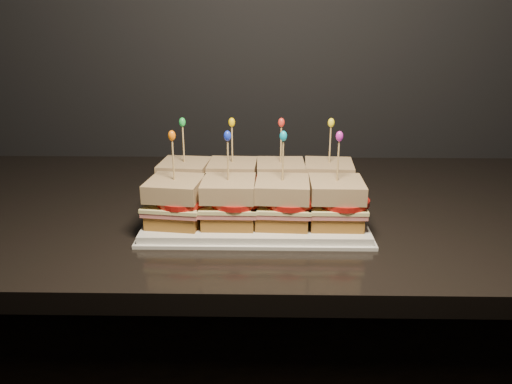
{
  "coord_description": "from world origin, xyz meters",
  "views": [
    {
      "loc": [
        0.51,
        0.73,
        1.29
      ],
      "look_at": [
        0.5,
        1.57,
        0.99
      ],
      "focal_mm": 35.0,
      "sensor_mm": 36.0,
      "label": 1
    }
  ],
  "objects": [
    {
      "name": "sandwich_6_bread_top",
      "position": [
        0.54,
        1.51,
        1.02
      ],
      "size": [
        0.09,
        0.09,
        0.03
      ],
      "primitive_type": "cube",
      "rotation": [
        0.0,
        0.0,
        -0.05
      ],
      "color": "brown",
      "rests_on": "sandwich_6_tomato"
    },
    {
      "name": "sandwich_3_frill",
      "position": [
        0.63,
        1.62,
        1.11
      ],
      "size": [
        0.01,
        0.01,
        0.02
      ],
      "primitive_type": "ellipsoid",
      "color": "yellow",
      "rests_on": "sandwich_3_pick"
    },
    {
      "name": "sandwich_7_pick",
      "position": [
        0.63,
        1.51,
        1.06
      ],
      "size": [
        0.0,
        0.0,
        0.09
      ],
      "primitive_type": "cylinder",
      "color": "tan",
      "rests_on": "sandwich_7_bread_top"
    },
    {
      "name": "sandwich_4_bread_bot",
      "position": [
        0.36,
        1.51,
        0.97
      ],
      "size": [
        0.1,
        0.1,
        0.02
      ],
      "primitive_type": "cube",
      "rotation": [
        0.0,
        0.0,
        -0.13
      ],
      "color": "brown",
      "rests_on": "platter"
    },
    {
      "name": "sandwich_5_frill",
      "position": [
        0.45,
        1.51,
        1.11
      ],
      "size": [
        0.01,
        0.01,
        0.02
      ],
      "primitive_type": "ellipsoid",
      "color": "#1731DA",
      "rests_on": "sandwich_5_pick"
    },
    {
      "name": "sandwich_6_tomato",
      "position": [
        0.55,
        1.51,
        1.0
      ],
      "size": [
        0.09,
        0.09,
        0.01
      ],
      "primitive_type": "cylinder",
      "color": "#AB150F",
      "rests_on": "sandwich_6_cheese"
    },
    {
      "name": "sandwich_3_bread_bot",
      "position": [
        0.63,
        1.62,
        0.97
      ],
      "size": [
        0.09,
        0.09,
        0.02
      ],
      "primitive_type": "cube",
      "rotation": [
        0.0,
        0.0,
        -0.06
      ],
      "color": "brown",
      "rests_on": "platter"
    },
    {
      "name": "sandwich_2_pick",
      "position": [
        0.54,
        1.62,
        1.06
      ],
      "size": [
        0.0,
        0.0,
        0.09
      ],
      "primitive_type": "cylinder",
      "color": "tan",
      "rests_on": "sandwich_2_bread_top"
    },
    {
      "name": "sandwich_0_tomato",
      "position": [
        0.37,
        1.62,
        1.0
      ],
      "size": [
        0.09,
        0.09,
        0.01
      ],
      "primitive_type": "cylinder",
      "color": "#AB150F",
      "rests_on": "sandwich_0_cheese"
    },
    {
      "name": "sandwich_3_tomato",
      "position": [
        0.64,
        1.62,
        1.0
      ],
      "size": [
        0.09,
        0.09,
        0.01
      ],
      "primitive_type": "cylinder",
      "color": "#AB150F",
      "rests_on": "sandwich_3_cheese"
    },
    {
      "name": "sandwich_0_frill",
      "position": [
        0.36,
        1.62,
        1.11
      ],
      "size": [
        0.01,
        0.01,
        0.02
      ],
      "primitive_type": "ellipsoid",
      "color": "green",
      "rests_on": "sandwich_0_pick"
    },
    {
      "name": "sandwich_7_cheese",
      "position": [
        0.63,
        1.51,
        0.99
      ],
      "size": [
        0.1,
        0.09,
        0.01
      ],
      "primitive_type": "cube",
      "rotation": [
        0.0,
        0.0,
        -0.01
      ],
      "color": "#EEE595",
      "rests_on": "sandwich_7_ham"
    },
    {
      "name": "sandwich_6_ham",
      "position": [
        0.54,
        1.51,
        0.99
      ],
      "size": [
        0.1,
        0.1,
        0.01
      ],
      "primitive_type": "cube",
      "rotation": [
        0.0,
        0.0,
        -0.05
      ],
      "color": "#BD6060",
      "rests_on": "sandwich_6_bread_bot"
    },
    {
      "name": "sandwich_3_cheese",
      "position": [
        0.63,
        1.62,
        0.99
      ],
      "size": [
        0.1,
        0.1,
        0.01
      ],
      "primitive_type": "cube",
      "rotation": [
        0.0,
        0.0,
        -0.06
      ],
      "color": "#EEE595",
      "rests_on": "sandwich_3_ham"
    },
    {
      "name": "sandwich_6_bread_bot",
      "position": [
        0.54,
        1.51,
        0.97
      ],
      "size": [
        0.09,
        0.09,
        0.02
      ],
      "primitive_type": "cube",
      "rotation": [
        0.0,
        0.0,
        -0.05
      ],
      "color": "brown",
      "rests_on": "platter"
    },
    {
      "name": "sandwich_2_cheese",
      "position": [
        0.54,
        1.62,
        0.99
      ],
      "size": [
        0.1,
        0.09,
        0.01
      ],
      "primitive_type": "cube",
      "rotation": [
        0.0,
        0.0,
        0.01
      ],
      "color": "#EEE595",
      "rests_on": "sandwich_2_ham"
    },
    {
      "name": "sandwich_4_frill",
      "position": [
        0.36,
        1.51,
        1.11
      ],
      "size": [
        0.01,
        0.01,
        0.02
      ],
      "primitive_type": "ellipsoid",
      "color": "orange",
      "rests_on": "sandwich_4_pick"
    },
    {
      "name": "sandwich_3_bread_top",
      "position": [
        0.63,
        1.62,
        1.02
      ],
      "size": [
        0.09,
        0.09,
        0.03
      ],
      "primitive_type": "cube",
      "rotation": [
        0.0,
        0.0,
        -0.06
      ],
      "color": "brown",
      "rests_on": "sandwich_3_tomato"
    },
    {
      "name": "sandwich_4_bread_top",
      "position": [
        0.36,
        1.51,
        1.02
      ],
      "size": [
        0.1,
        0.1,
        0.03
      ],
      "primitive_type": "cube",
      "rotation": [
        0.0,
        0.0,
        -0.13
      ],
      "color": "brown",
      "rests_on": "sandwich_4_tomato"
    },
    {
      "name": "sandwich_0_ham",
      "position": [
        0.36,
        1.62,
        0.99
      ],
      "size": [
        0.1,
        0.1,
        0.01
      ],
      "primitive_type": "cube",
      "rotation": [
        0.0,
        0.0,
        -0.1
      ],
      "color": "#BD6060",
      "rests_on": "sandwich_0_bread_bot"
    },
    {
      "name": "sandwich_0_cheese",
      "position": [
        0.36,
        1.62,
        0.99
      ],
      "size": [
        0.1,
        0.1,
        0.01
      ],
      "primitive_type": "cube",
      "rotation": [
        0.0,
        0.0,
        -0.1
      ],
      "color": "#EEE595",
      "rests_on": "sandwich_0_ham"
    },
    {
      "name": "sandwich_2_tomato",
      "position": [
        0.55,
        1.62,
        1.0
      ],
      "size": [
        0.09,
        0.09,
        0.01
      ],
      "primitive_type": "cylinder",
      "color": "#AB150F",
      "rests_on": "sandwich_2_cheese"
    },
    {
      "name": "sandwich_2_bread_top",
      "position": [
        0.54,
        1.62,
        1.02
      ],
      "size": [
        0.09,
        0.09,
        0.03
      ],
      "primitive_type": "cube",
      "rotation": [
        0.0,
        0.0,
        0.01
      ],
      "color": "brown",
      "rests_on": "sandwich_2_tomato"
    },
    {
      "name": "sandwich_4_ham",
      "position": [
        0.36,
        1.51,
        0.99
      ],
      "size": [
        0.11,
        0.1,
        0.01
      ],
      "primitive_type": "cube",
      "rotation": [
        0.0,
        0.0,
        -0.13
      ],
      "color": "#BD6060",
      "rests_on": "sandwich_4_bread_bot"
    },
    {
      "name": "sandwich_1_cheese",
      "position": [
        0.45,
        1.62,
        0.99
      ],
      "size": [
        0.1,
        0.1,
        0.01
      ],
      "primitive_type": "cube",
      "rotation": [
        0.0,
        0.0,
        -0.04
      ],
      "color": "#EEE595",
      "rests_on": "sandwich_1_ham"
    },
    {
      "name": "sandwich_7_bread_bot",
      "position": [
        0.63,
        1.51,
        0.97
      ],
      "size": [
        0.09,
        0.09,
        0.02
      ],
      "primitive_type": "cube",
      "rotation": [
        0.0,
        0.0,
        -0.01
      ],
      "color": "brown",
      "rests_on": "platter"
    },
    {
      "name": "sandwich_5_bread_top",
      "position": [
        0.45,
        1.51,
        1.02
      ],
      "size": [
        0.09,
        0.09,
        0.03
      ],
      "primitive_type": "cube",
      "rotation": [
        0.0,
        0.0,
        -0.01
      ],
      "color": "brown",
      "rests_on": "sandwich_5_tomato"
    },
    {
      "name": "sandwich_0_bread_top",
      "position": [
        0.36,
        1.62,
        1.02
      ],
      "size": [
        0.1,
        0.1,
        0.03
      ],
      "primitive_type": "cube",
      "rotation": [
        0.0,
        0.0,
        -0.1
      ],
      "color": "brown",
      "rests_on": "sandwich_0_tomato"
    },
    {
      "name": "sandwich_0_pick",
      "position": [
        0.36,
        1.62,
        1.06
      ],
      "size": [
        0.0,
        0.0,
        0.09
      ],
      "primitive_type": "cylinder",
      "color": "tan",
      "rests_on": "sandwich_0_bread_top"
    },
    {
      "name": "sandwich_4_tomato",
      "position": [
        0.37,
        1.51,
        1.0
      ],
      "size": [
        0.09,
        0.09,
        0.01
      ],
      "primitive_type": "cylinder",
      "color": "#AB150F",
      "rests_on": "sandwich_4_cheese"
    },
    {
      "name": "sandwich_1_pick",
      "position": [
        0.45,
        1.62,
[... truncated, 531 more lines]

